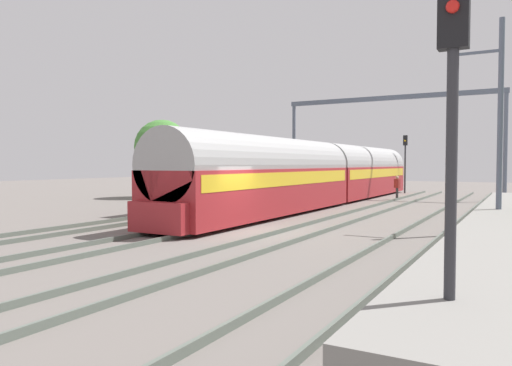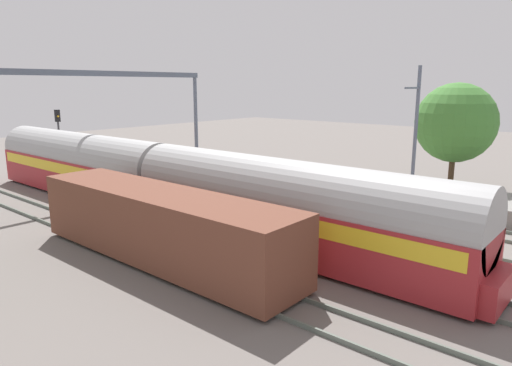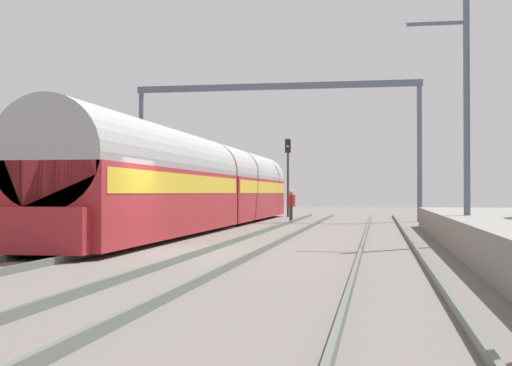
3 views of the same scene
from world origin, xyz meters
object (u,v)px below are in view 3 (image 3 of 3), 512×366
railway_signal_far (288,167)px  catenary_gantry (276,117)px  person_crossing (291,203)px  passenger_train (207,184)px  freight_car (79,196)px

railway_signal_far → catenary_gantry: size_ratio=0.31×
person_crossing → catenary_gantry: 5.38m
passenger_train → catenary_gantry: catenary_gantry is taller
person_crossing → railway_signal_far: railway_signal_far is taller
passenger_train → catenary_gantry: bearing=76.4°
passenger_train → person_crossing: bearing=63.6°
freight_car → passenger_train: bearing=51.0°
passenger_train → railway_signal_far: size_ratio=6.40×
catenary_gantry → railway_signal_far: bearing=90.9°
passenger_train → person_crossing: passenger_train is taller
freight_car → railway_signal_far: size_ratio=2.53×
person_crossing → railway_signal_far: (-1.22, 8.33, 2.25)m
freight_car → railway_signal_far: bearing=73.1°
passenger_train → railway_signal_far: railway_signal_far is taller
freight_car → railway_signal_far: (5.94, 19.60, 1.81)m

